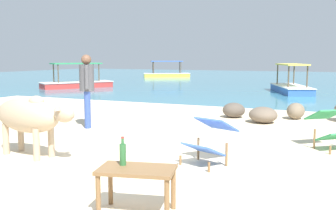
{
  "coord_description": "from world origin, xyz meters",
  "views": [
    {
      "loc": [
        2.99,
        -4.69,
        1.6
      ],
      "look_at": [
        -0.44,
        3.0,
        0.55
      ],
      "focal_mm": 41.03,
      "sensor_mm": 36.0,
      "label": 1
    }
  ],
  "objects": [
    {
      "name": "boat_red",
      "position": [
        -9.51,
        11.62,
        0.29
      ],
      "size": [
        2.96,
        3.71,
        1.29
      ],
      "rotation": [
        0.0,
        0.0,
        4.14
      ],
      "color": "#C63833",
      "rests_on": "water_surface"
    },
    {
      "name": "shore_rock_medium",
      "position": [
        0.53,
        5.03,
        0.23
      ],
      "size": [
        0.74,
        0.71,
        0.39
      ],
      "primitive_type": "ellipsoid",
      "rotation": [
        0.0,
        0.0,
        0.38
      ],
      "color": "brown",
      "rests_on": "sand_beach"
    },
    {
      "name": "sand_beach",
      "position": [
        0.0,
        0.0,
        0.02
      ],
      "size": [
        18.0,
        14.0,
        0.04
      ],
      "primitive_type": "cube",
      "color": "beige",
      "rests_on": "ground"
    },
    {
      "name": "boat_blue",
      "position": [
        1.02,
        13.28,
        0.29
      ],
      "size": [
        2.35,
        3.84,
        1.29
      ],
      "rotation": [
        0.0,
        0.0,
        1.92
      ],
      "color": "#3866B7",
      "rests_on": "water_surface"
    },
    {
      "name": "deck_chair_far",
      "position": [
        2.89,
        2.36,
        0.42
      ],
      "size": [
        0.89,
        0.93,
        0.68
      ],
      "rotation": [
        0.0,
        0.0,
        5.39
      ],
      "color": "brown",
      "rests_on": "sand_beach"
    },
    {
      "name": "person_standing",
      "position": [
        -2.09,
        2.29,
        0.99
      ],
      "size": [
        0.34,
        0.43,
        1.62
      ],
      "rotation": [
        0.0,
        0.0,
        0.63
      ],
      "color": "#334C99",
      "rests_on": "sand_beach"
    },
    {
      "name": "water_surface",
      "position": [
        0.0,
        22.0,
        0.0
      ],
      "size": [
        60.0,
        36.0,
        0.03
      ],
      "primitive_type": "cube",
      "color": "teal",
      "rests_on": "ground"
    },
    {
      "name": "deck_chair_near",
      "position": [
        1.3,
        0.62,
        0.42
      ],
      "size": [
        0.76,
        0.9,
        0.68
      ],
      "rotation": [
        0.0,
        0.0,
        4.38
      ],
      "color": "brown",
      "rests_on": "sand_beach"
    },
    {
      "name": "cow",
      "position": [
        -1.43,
        -0.14,
        0.68
      ],
      "size": [
        1.75,
        0.71,
        0.97
      ],
      "rotation": [
        0.0,
        0.0,
        6.13
      ],
      "color": "tan",
      "rests_on": "sand_beach"
    },
    {
      "name": "boat_yellow",
      "position": [
        -9.61,
        23.25,
        0.29
      ],
      "size": [
        3.75,
        2.85,
        1.29
      ],
      "rotation": [
        0.0,
        0.0,
        3.67
      ],
      "color": "gold",
      "rests_on": "water_surface"
    },
    {
      "name": "low_bench_table",
      "position": [
        1.19,
        -1.43,
        0.43
      ],
      "size": [
        0.84,
        0.61,
        0.47
      ],
      "rotation": [
        0.0,
        0.0,
        0.24
      ],
      "color": "brown",
      "rests_on": "sand_beach"
    },
    {
      "name": "bottle",
      "position": [
        1.02,
        -1.4,
        0.63
      ],
      "size": [
        0.07,
        0.07,
        0.3
      ],
      "color": "#2D6B38",
      "rests_on": "low_bench_table"
    },
    {
      "name": "shore_rock_large",
      "position": [
        2.02,
        5.42,
        0.25
      ],
      "size": [
        0.56,
        0.64,
        0.41
      ],
      "primitive_type": "ellipsoid",
      "rotation": [
        0.0,
        0.0,
        1.28
      ],
      "color": "#756651",
      "rests_on": "sand_beach"
    },
    {
      "name": "shore_rock_small",
      "position": [
        1.37,
        4.53,
        0.23
      ],
      "size": [
        0.9,
        0.92,
        0.38
      ],
      "primitive_type": "ellipsoid",
      "rotation": [
        0.0,
        0.0,
        1.96
      ],
      "color": "#6B5B4C",
      "rests_on": "sand_beach"
    }
  ]
}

